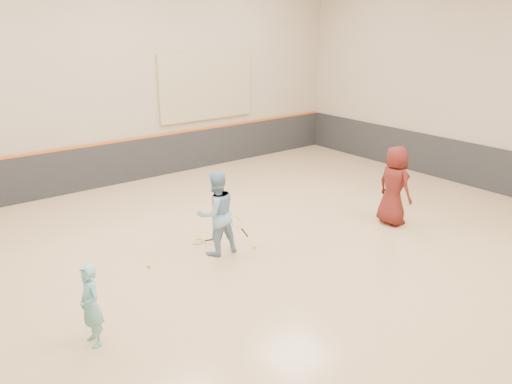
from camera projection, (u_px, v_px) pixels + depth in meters
room at (252, 218)px, 9.47m from camera, size 15.04×12.04×6.22m
wainscot_back at (124, 162)px, 14.01m from camera, size 14.90×0.04×1.20m
wainscot_right at (466, 164)px, 13.85m from camera, size 0.04×11.90×1.20m
accent_stripe at (122, 141)px, 13.80m from camera, size 14.90×0.03×0.06m
acoustic_panel at (207, 86)px, 14.99m from camera, size 3.20×0.08×2.00m
girl at (91, 305)px, 6.94m from camera, size 0.32×0.46×1.24m
instructor at (216, 213)px, 9.64m from camera, size 0.86×0.69×1.69m
young_man at (394, 186)px, 11.07m from camera, size 0.66×0.93×1.79m
held_racket at (236, 222)px, 9.73m from camera, size 0.47×0.47×0.46m
spare_racket at (197, 239)px, 10.36m from camera, size 0.65×0.65×0.16m
ball_under_racket at (254, 247)px, 10.10m from camera, size 0.07×0.07×0.07m
ball_in_hand at (405, 174)px, 10.99m from camera, size 0.07×0.07×0.07m
ball_beside_spare at (149, 266)px, 9.30m from camera, size 0.07×0.07×0.07m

